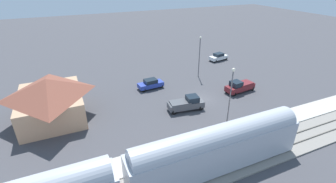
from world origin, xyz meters
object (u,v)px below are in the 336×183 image
at_px(station_building, 50,98).
at_px(sedan_blue, 151,84).
at_px(sedan_white, 218,57).
at_px(light_pole_lot_center, 200,52).
at_px(pedestrian_on_platform, 247,123).
at_px(pickup_maroon, 240,86).
at_px(pickup_charcoal, 187,103).
at_px(light_pole_near_platform, 231,89).

height_order(station_building, sedan_blue, station_building).
distance_m(sedan_white, light_pole_lot_center, 12.09).
distance_m(pedestrian_on_platform, pickup_maroon, 11.96).
bearing_deg(station_building, sedan_blue, -78.31).
xyz_separation_m(pedestrian_on_platform, light_pole_lot_center, (18.78, -3.85, 3.73)).
xyz_separation_m(sedan_blue, sedan_white, (7.92, -19.93, 0.00)).
relative_size(sedan_blue, light_pole_lot_center, 0.58).
relative_size(station_building, sedan_white, 2.37).
height_order(pickup_charcoal, light_pole_near_platform, light_pole_near_platform).
xyz_separation_m(pickup_charcoal, light_pole_lot_center, (10.61, -8.31, 3.98)).
xyz_separation_m(station_building, sedan_blue, (3.32, -16.03, -2.21)).
relative_size(pickup_charcoal, light_pole_near_platform, 0.70).
xyz_separation_m(station_building, pedestrian_on_platform, (-14.07, -22.82, -1.81)).
height_order(pickup_maroon, light_pole_near_platform, light_pole_near_platform).
bearing_deg(pickup_maroon, light_pole_near_platform, 132.31).
xyz_separation_m(sedan_white, light_pole_near_platform, (-22.44, 14.00, 4.13)).
bearing_deg(pedestrian_on_platform, station_building, 58.34).
bearing_deg(station_building, pickup_maroon, -98.13).
bearing_deg(pedestrian_on_platform, pickup_maroon, -34.64).
relative_size(station_building, sedan_blue, 2.43).
distance_m(pedestrian_on_platform, light_pole_lot_center, 19.53).
relative_size(station_building, pickup_charcoal, 2.01).
xyz_separation_m(station_building, pickup_maroon, (-4.23, -29.61, -2.06)).
height_order(sedan_blue, light_pole_lot_center, light_pole_lot_center).
distance_m(sedan_blue, sedan_white, 21.45).
relative_size(pickup_charcoal, sedan_white, 1.18).
height_order(pedestrian_on_platform, pickup_maroon, pickup_maroon).
distance_m(pedestrian_on_platform, pickup_charcoal, 9.32).
bearing_deg(pickup_maroon, station_building, 81.87).
relative_size(pedestrian_on_platform, sedan_blue, 0.37).
relative_size(pickup_maroon, pickup_charcoal, 1.00).
bearing_deg(pedestrian_on_platform, light_pole_near_platform, 16.66).
distance_m(pedestrian_on_platform, sedan_blue, 18.67).
bearing_deg(light_pole_lot_center, station_building, 100.03).
bearing_deg(pickup_charcoal, light_pole_lot_center, -38.06).
height_order(station_building, light_pole_lot_center, light_pole_lot_center).
bearing_deg(pickup_charcoal, sedan_blue, 14.20).
xyz_separation_m(pickup_maroon, light_pole_lot_center, (8.95, 2.95, 3.98)).
relative_size(pickup_maroon, sedan_white, 1.18).
bearing_deg(pickup_charcoal, pickup_maroon, -81.60).
xyz_separation_m(pedestrian_on_platform, pickup_charcoal, (8.18, 4.46, -0.25)).
height_order(pickup_charcoal, light_pole_lot_center, light_pole_lot_center).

